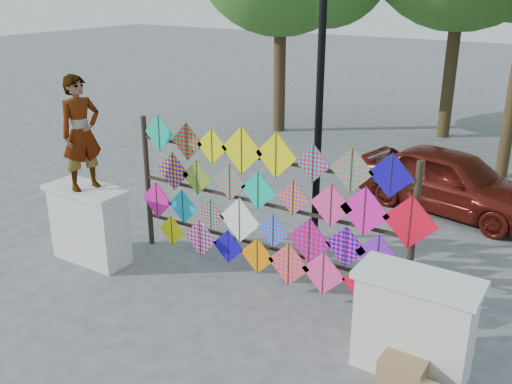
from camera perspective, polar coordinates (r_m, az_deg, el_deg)
ground at (r=8.49m, az=-2.35°, el=-10.70°), size 80.00×80.00×0.00m
parapet_left at (r=9.72m, az=-16.32°, el=-3.05°), size 1.40×0.65×1.28m
parapet_right at (r=7.01m, az=15.49°, el=-12.65°), size 1.40×0.65×1.28m
kite_rack at (r=8.42m, az=1.11°, el=-1.64°), size 4.99×0.24×2.40m
vendor_woman at (r=9.21m, az=-17.10°, el=5.65°), size 0.57×0.74×1.79m
sedan at (r=11.98m, az=18.92°, el=1.07°), size 3.98×2.26×1.28m
lamppost at (r=9.00m, az=6.38°, el=9.46°), size 0.28×0.28×4.46m
cardboard_box_near at (r=6.94m, az=14.49°, el=-17.25°), size 0.49×0.44×0.44m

